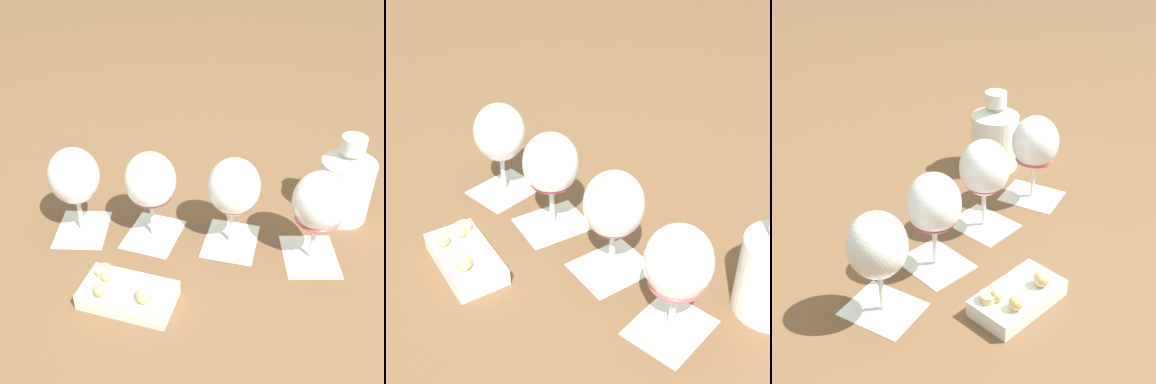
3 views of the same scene
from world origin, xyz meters
TOP-DOWN VIEW (x-y plane):
  - ground_plane at (0.00, 0.00)m, footprint 8.00×8.00m
  - tasting_card_0 at (-0.19, -0.12)m, footprint 0.15×0.16m
  - tasting_card_1 at (-0.06, -0.05)m, footprint 0.15×0.15m
  - tasting_card_2 at (0.07, 0.04)m, footprint 0.14×0.15m
  - tasting_card_3 at (0.18, 0.13)m, footprint 0.15×0.16m
  - wine_glass_0 at (-0.19, -0.12)m, footprint 0.10×0.10m
  - wine_glass_1 at (-0.06, -0.05)m, footprint 0.10×0.10m
  - wine_glass_2 at (0.07, 0.04)m, footprint 0.10×0.10m
  - wine_glass_3 at (0.18, 0.13)m, footprint 0.10×0.10m
  - snack_dish at (-0.03, 0.19)m, footprint 0.18×0.15m

SIDE VIEW (x-z plane):
  - ground_plane at x=0.00m, z-range 0.00..0.00m
  - tasting_card_0 at x=-0.19m, z-range 0.00..0.00m
  - tasting_card_1 at x=-0.06m, z-range 0.00..0.00m
  - tasting_card_2 at x=0.07m, z-range 0.00..0.00m
  - tasting_card_3 at x=0.18m, z-range 0.00..0.00m
  - snack_dish at x=-0.03m, z-range -0.01..0.05m
  - wine_glass_3 at x=0.18m, z-range 0.03..0.22m
  - wine_glass_1 at x=-0.06m, z-range 0.03..0.22m
  - wine_glass_2 at x=0.07m, z-range 0.03..0.22m
  - wine_glass_0 at x=-0.19m, z-range 0.03..0.22m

